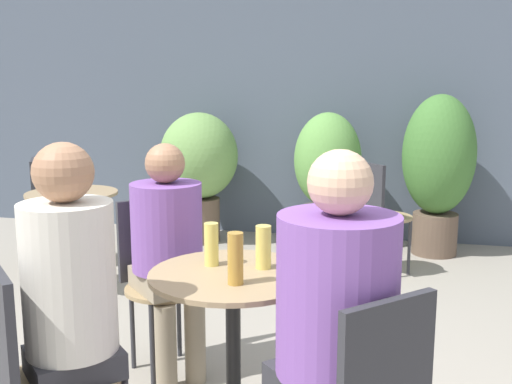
{
  "coord_description": "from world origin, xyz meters",
  "views": [
    {
      "loc": [
        0.55,
        -2.0,
        1.44
      ],
      "look_at": [
        -0.05,
        0.56,
        0.96
      ],
      "focal_mm": 42.0,
      "sensor_mm": 36.0,
      "label": 1
    }
  ],
  "objects": [
    {
      "name": "potted_plant_2",
      "position": [
        0.91,
        3.16,
        0.77
      ],
      "size": [
        0.6,
        0.6,
        1.35
      ],
      "color": "brown",
      "rests_on": "ground_plane"
    },
    {
      "name": "cafe_table_near",
      "position": [
        -0.05,
        0.16,
        0.52
      ],
      "size": [
        0.66,
        0.66,
        0.71
      ],
      "color": "black",
      "rests_on": "ground_plane"
    },
    {
      "name": "storefront_wall",
      "position": [
        0.0,
        3.57,
        1.5
      ],
      "size": [
        10.0,
        0.06,
        3.0
      ],
      "color": "#4C5666",
      "rests_on": "ground_plane"
    },
    {
      "name": "cafe_table_far",
      "position": [
        -1.58,
        1.61,
        0.5
      ],
      "size": [
        0.62,
        0.62,
        0.71
      ],
      "color": "black",
      "rests_on": "ground_plane"
    },
    {
      "name": "seated_person_1",
      "position": [
        -0.48,
        -0.28,
        0.75
      ],
      "size": [
        0.39,
        0.39,
        1.25
      ],
      "rotation": [
        0.0,
        0.0,
        2.36
      ],
      "color": "#2D2D33",
      "rests_on": "ground_plane"
    },
    {
      "name": "bistro_chair_0",
      "position": [
        -0.59,
        0.7,
        0.52
      ],
      "size": [
        0.45,
        0.45,
        0.86
      ],
      "rotation": [
        0.0,
        0.0,
        0.79
      ],
      "color": "#997F56",
      "rests_on": "ground_plane"
    },
    {
      "name": "bistro_chair_1",
      "position": [
        -0.58,
        -0.38,
        0.52
      ],
      "size": [
        0.45,
        0.45,
        0.86
      ],
      "rotation": [
        0.0,
        0.0,
        -3.92
      ],
      "color": "#997F56",
      "rests_on": "ground_plane"
    },
    {
      "name": "beer_glass_0",
      "position": [
        -0.16,
        0.24,
        0.79
      ],
      "size": [
        0.06,
        0.06,
        0.18
      ],
      "color": "#DBC65B",
      "rests_on": "cafe_table_near"
    },
    {
      "name": "seated_person_2",
      "position": [
        0.39,
        -0.27,
        0.73
      ],
      "size": [
        0.47,
        0.47,
        1.25
      ],
      "rotation": [
        0.0,
        0.0,
        3.93
      ],
      "color": "#2D2D33",
      "rests_on": "ground_plane"
    },
    {
      "name": "beer_glass_2",
      "position": [
        0.06,
        0.25,
        0.79
      ],
      "size": [
        0.06,
        0.06,
        0.17
      ],
      "color": "#DBC65B",
      "rests_on": "cafe_table_near"
    },
    {
      "name": "beer_glass_1",
      "position": [
        -0.0,
        0.04,
        0.8
      ],
      "size": [
        0.06,
        0.06,
        0.19
      ],
      "color": "#B28433",
      "rests_on": "cafe_table_near"
    },
    {
      "name": "bistro_chair_4",
      "position": [
        0.44,
        2.46,
        0.52
      ],
      "size": [
        0.45,
        0.45,
        0.86
      ],
      "rotation": [
        0.0,
        0.0,
        2.3
      ],
      "color": "#997F56",
      "rests_on": "ground_plane"
    },
    {
      "name": "potted_plant_0",
      "position": [
        -1.17,
        3.11,
        0.72
      ],
      "size": [
        0.7,
        0.7,
        1.18
      ],
      "color": "brown",
      "rests_on": "ground_plane"
    },
    {
      "name": "potted_plant_1",
      "position": [
        -0.01,
        3.16,
        0.66
      ],
      "size": [
        0.58,
        0.58,
        1.19
      ],
      "color": "#47423D",
      "rests_on": "ground_plane"
    },
    {
      "name": "seated_person_0",
      "position": [
        -0.48,
        0.6,
        0.69
      ],
      "size": [
        0.43,
        0.43,
        1.16
      ],
      "rotation": [
        0.0,
        0.0,
        0.79
      ],
      "color": "gray",
      "rests_on": "ground_plane"
    },
    {
      "name": "bistro_chair_3",
      "position": [
        -2.07,
        2.08,
        0.52
      ],
      "size": [
        0.45,
        0.44,
        0.86
      ],
      "rotation": [
        0.0,
        0.0,
        2.1
      ],
      "color": "#997F56",
      "rests_on": "ground_plane"
    }
  ]
}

